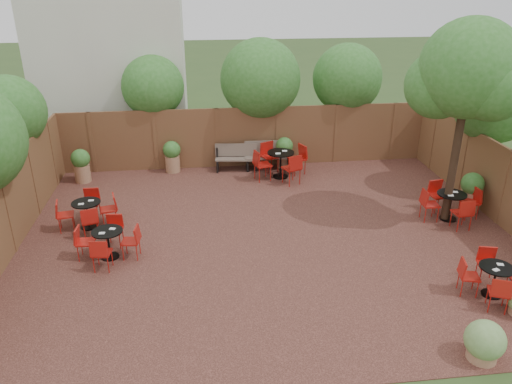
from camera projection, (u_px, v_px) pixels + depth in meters
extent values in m
plane|color=#354F23|center=(269.00, 237.00, 12.28)|extent=(80.00, 80.00, 0.00)
cube|color=#381D17|center=(269.00, 236.00, 12.27)|extent=(12.00, 10.00, 0.02)
cube|color=brown|center=(247.00, 137.00, 16.42)|extent=(12.00, 0.08, 2.00)
cube|color=brown|center=(7.00, 213.00, 11.22)|extent=(0.08, 10.00, 2.00)
cube|color=brown|center=(504.00, 188.00, 12.53)|extent=(0.08, 10.00, 2.00)
cube|color=beige|center=(111.00, 34.00, 17.44)|extent=(5.00, 4.00, 8.00)
sphere|color=#2E6821|center=(9.00, 112.00, 13.24)|extent=(1.94, 1.94, 1.94)
sphere|color=#2E6821|center=(153.00, 87.00, 16.08)|extent=(2.01, 2.01, 2.01)
sphere|color=#2E6821|center=(260.00, 79.00, 16.29)|extent=(2.64, 2.64, 2.64)
sphere|color=#2E6821|center=(347.00, 78.00, 16.84)|extent=(2.34, 2.34, 2.34)
sphere|color=#2E6821|center=(495.00, 103.00, 13.74)|extent=(2.25, 2.25, 2.25)
cylinder|color=black|center=(457.00, 145.00, 12.27)|extent=(0.27, 0.27, 4.13)
sphere|color=#2E6821|center=(470.00, 68.00, 11.52)|extent=(2.35, 2.35, 2.35)
sphere|color=#2E6821|center=(439.00, 85.00, 12.01)|extent=(1.65, 1.65, 1.65)
sphere|color=#2E6821|center=(493.00, 84.00, 11.32)|extent=(1.72, 1.72, 1.72)
cube|color=brown|center=(237.00, 159.00, 16.20)|extent=(1.42, 0.57, 0.05)
cube|color=brown|center=(236.00, 150.00, 16.27)|extent=(1.39, 0.26, 0.42)
cube|color=black|center=(218.00, 166.00, 16.22)|extent=(0.10, 0.42, 0.37)
cube|color=black|center=(256.00, 164.00, 16.35)|extent=(0.10, 0.42, 0.37)
cube|color=brown|center=(268.00, 157.00, 16.30)|extent=(1.50, 0.50, 0.05)
cube|color=brown|center=(267.00, 147.00, 16.37)|extent=(1.48, 0.16, 0.45)
cube|color=black|center=(247.00, 164.00, 16.32)|extent=(0.08, 0.45, 0.40)
cube|color=black|center=(288.00, 162.00, 16.46)|extent=(0.08, 0.45, 0.40)
cylinder|color=black|center=(280.00, 176.00, 15.82)|extent=(0.49, 0.49, 0.03)
cylinder|color=black|center=(281.00, 165.00, 15.66)|extent=(0.06, 0.06, 0.78)
cylinder|color=black|center=(281.00, 153.00, 15.49)|extent=(0.85, 0.85, 0.03)
cube|color=white|center=(285.00, 151.00, 15.58)|extent=(0.19, 0.16, 0.02)
cube|color=white|center=(278.00, 154.00, 15.35)|extent=(0.19, 0.16, 0.02)
cylinder|color=black|center=(90.00, 227.00, 12.68)|extent=(0.42, 0.42, 0.03)
cylinder|color=black|center=(88.00, 215.00, 12.55)|extent=(0.05, 0.05, 0.66)
cylinder|color=black|center=(86.00, 203.00, 12.41)|extent=(0.72, 0.72, 0.03)
cube|color=white|center=(91.00, 200.00, 12.48)|extent=(0.14, 0.11, 0.01)
cube|color=white|center=(81.00, 204.00, 12.29)|extent=(0.14, 0.11, 0.01)
cylinder|color=black|center=(491.00, 294.00, 10.02)|extent=(0.39, 0.39, 0.03)
cylinder|color=black|center=(494.00, 281.00, 9.89)|extent=(0.04, 0.04, 0.62)
cylinder|color=black|center=(497.00, 268.00, 9.76)|extent=(0.67, 0.67, 0.03)
cube|color=white|center=(500.00, 264.00, 9.83)|extent=(0.14, 0.12, 0.01)
cube|color=white|center=(496.00, 270.00, 9.65)|extent=(0.14, 0.12, 0.01)
cylinder|color=black|center=(110.00, 257.00, 11.35)|extent=(0.40, 0.40, 0.03)
cylinder|color=black|center=(109.00, 244.00, 11.21)|extent=(0.05, 0.05, 0.64)
cylinder|color=black|center=(107.00, 231.00, 11.08)|extent=(0.69, 0.69, 0.03)
cube|color=white|center=(112.00, 229.00, 11.15)|extent=(0.14, 0.11, 0.01)
cube|color=white|center=(102.00, 233.00, 10.96)|extent=(0.14, 0.11, 0.01)
cylinder|color=black|center=(448.00, 218.00, 13.11)|extent=(0.43, 0.43, 0.03)
cylinder|color=black|center=(450.00, 207.00, 12.97)|extent=(0.05, 0.05, 0.69)
cylinder|color=black|center=(452.00, 194.00, 12.82)|extent=(0.75, 0.75, 0.03)
cube|color=white|center=(455.00, 192.00, 12.90)|extent=(0.14, 0.10, 0.01)
cube|color=white|center=(451.00, 195.00, 12.70)|extent=(0.14, 0.10, 0.01)
cylinder|color=#996A4C|center=(173.00, 164.00, 16.16)|extent=(0.47, 0.47, 0.54)
sphere|color=#2E6821|center=(172.00, 150.00, 15.97)|extent=(0.56, 0.56, 0.56)
cylinder|color=#996A4C|center=(284.00, 159.00, 16.52)|extent=(0.47, 0.47, 0.54)
sphere|color=#2E6821|center=(284.00, 146.00, 16.33)|extent=(0.56, 0.56, 0.56)
cylinder|color=#996A4C|center=(83.00, 173.00, 15.37)|extent=(0.48, 0.48, 0.55)
sphere|color=#2E6821|center=(80.00, 158.00, 15.18)|extent=(0.57, 0.57, 0.57)
cylinder|color=#996A4C|center=(469.00, 201.00, 13.47)|extent=(0.50, 0.50, 0.57)
sphere|color=#2E6821|center=(473.00, 184.00, 13.27)|extent=(0.60, 0.60, 0.60)
cylinder|color=#996A4C|center=(482.00, 353.00, 8.32)|extent=(0.49, 0.49, 0.22)
sphere|color=#688D49|center=(485.00, 340.00, 8.21)|extent=(0.67, 0.67, 0.67)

